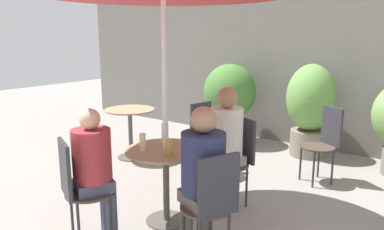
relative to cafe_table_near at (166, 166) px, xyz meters
The scene contains 17 objects.
storefront_wall 3.36m from the cafe_table_near, 85.62° to the left, with size 10.00×0.06×3.00m.
cafe_table_near is the anchor object (origin of this frame).
cafe_table_far 1.98m from the cafe_table_near, 145.68° to the left, with size 0.70×0.70×0.71m.
bistro_chair_0 0.80m from the cafe_table_near, 113.85° to the right, with size 0.43×0.45×0.91m.
bistro_chair_1 0.80m from the cafe_table_near, 23.85° to the right, with size 0.45×0.43×0.91m.
bistro_chair_2 0.80m from the cafe_table_near, 66.15° to the left, with size 0.43×0.45×0.91m.
bistro_chair_3 1.31m from the cafe_table_near, 108.97° to the left, with size 0.42×0.40×0.91m.
bistro_chair_5 2.06m from the cafe_table_near, 65.59° to the left, with size 0.45×0.46×0.91m.
seated_person_0 0.67m from the cafe_table_near, 113.85° to the right, with size 0.37×0.39×1.15m.
seated_person_1 0.68m from the cafe_table_near, 23.85° to the right, with size 0.41×0.39×1.22m.
seated_person_2 0.68m from the cafe_table_near, 66.15° to the left, with size 0.38×0.39×1.23m.
beer_glass_0 0.32m from the cafe_table_near, 32.93° to the left, with size 0.06×0.06×0.17m.
beer_glass_1 0.33m from the cafe_table_near, 132.30° to the left, with size 0.07×0.07×0.19m.
beer_glass_2 0.32m from the cafe_table_near, 129.26° to the right, with size 0.06×0.06×0.16m.
beer_glass_3 0.32m from the cafe_table_near, 39.86° to the right, with size 0.07×0.07×0.15m.
potted_plant_0 2.81m from the cafe_table_near, 109.47° to the left, with size 0.84×0.84×1.28m.
potted_plant_1 2.77m from the cafe_table_near, 82.73° to the left, with size 0.68×0.68×1.33m.
Camera 1 is at (1.91, -2.40, 1.73)m, focal length 35.00 mm.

